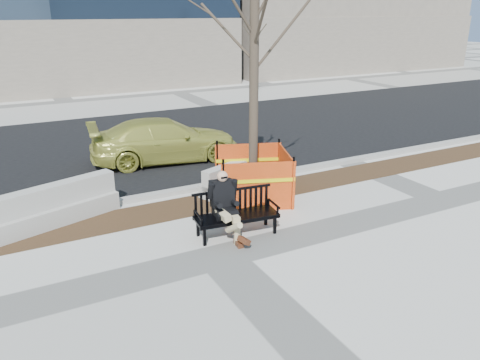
% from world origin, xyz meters
% --- Properties ---
extents(ground, '(120.00, 120.00, 0.00)m').
position_xyz_m(ground, '(0.00, 0.00, 0.00)').
color(ground, beige).
rests_on(ground, ground).
extents(mulch_strip, '(40.00, 1.20, 0.02)m').
position_xyz_m(mulch_strip, '(0.00, 2.60, 0.00)').
color(mulch_strip, '#47301C').
rests_on(mulch_strip, ground).
extents(asphalt_street, '(60.00, 10.40, 0.01)m').
position_xyz_m(asphalt_street, '(0.00, 8.80, 0.00)').
color(asphalt_street, black).
rests_on(asphalt_street, ground).
extents(curb, '(60.00, 0.25, 0.12)m').
position_xyz_m(curb, '(0.00, 3.55, 0.06)').
color(curb, '#9E9B93').
rests_on(curb, ground).
extents(bench, '(1.87, 0.85, 0.96)m').
position_xyz_m(bench, '(0.73, 0.69, 0.00)').
color(bench, black).
rests_on(bench, ground).
extents(seated_man, '(0.73, 1.09, 1.44)m').
position_xyz_m(seated_man, '(0.49, 0.77, 0.00)').
color(seated_man, black).
rests_on(seated_man, ground).
extents(tree_fence, '(3.38, 3.38, 6.59)m').
position_xyz_m(tree_fence, '(2.06, 2.35, 0.00)').
color(tree_fence, '#FF511B').
rests_on(tree_fence, ground).
extents(sedan, '(4.78, 2.42, 1.33)m').
position_xyz_m(sedan, '(1.19, 6.43, 0.00)').
color(sedan, '#AEAE45').
rests_on(sedan, ground).
extents(jersey_barrier_left, '(3.25, 1.59, 0.92)m').
position_xyz_m(jersey_barrier_left, '(-2.73, 3.06, 0.00)').
color(jersey_barrier_left, '#A8A59D').
rests_on(jersey_barrier_left, ground).
extents(jersey_barrier_right, '(2.68, 1.46, 0.76)m').
position_xyz_m(jersey_barrier_right, '(2.17, 3.21, 0.00)').
color(jersey_barrier_right, '#ACA9A1').
rests_on(jersey_barrier_right, ground).
extents(far_tree_right, '(2.12, 2.12, 4.82)m').
position_xyz_m(far_tree_right, '(9.27, 15.08, 0.00)').
color(far_tree_right, '#483D2E').
rests_on(far_tree_right, ground).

